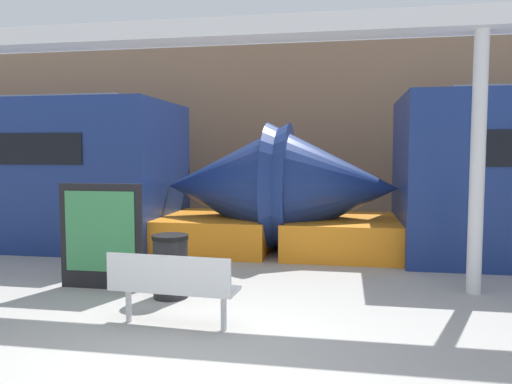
# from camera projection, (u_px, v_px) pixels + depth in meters

# --- Properties ---
(ground_plane) EXTENTS (60.00, 60.00, 0.00)m
(ground_plane) POSITION_uv_depth(u_px,v_px,m) (202.00, 350.00, 5.10)
(ground_plane) COLOR #9E9B96
(station_wall) EXTENTS (56.00, 0.20, 5.00)m
(station_wall) POSITION_uv_depth(u_px,v_px,m) (294.00, 135.00, 13.81)
(station_wall) COLOR #937051
(station_wall) RESTS_ON ground_plane
(bench_near) EXTENTS (1.52, 0.54, 0.87)m
(bench_near) POSITION_uv_depth(u_px,v_px,m) (172.00, 284.00, 5.70)
(bench_near) COLOR silver
(bench_near) RESTS_ON ground_plane
(trash_bin) EXTENTS (0.51, 0.51, 0.88)m
(trash_bin) POSITION_uv_depth(u_px,v_px,m) (171.00, 266.00, 6.94)
(trash_bin) COLOR black
(trash_bin) RESTS_ON ground_plane
(poster_board) EXTENTS (1.28, 0.07, 1.57)m
(poster_board) POSITION_uv_depth(u_px,v_px,m) (101.00, 236.00, 7.36)
(poster_board) COLOR black
(poster_board) RESTS_ON ground_plane
(support_column_near) EXTENTS (0.20, 0.20, 3.72)m
(support_column_near) POSITION_uv_depth(u_px,v_px,m) (478.00, 164.00, 7.04)
(support_column_near) COLOR silver
(support_column_near) RESTS_ON ground_plane
(canopy_beam) EXTENTS (28.00, 0.60, 0.28)m
(canopy_beam) POSITION_uv_depth(u_px,v_px,m) (483.00, 19.00, 6.89)
(canopy_beam) COLOR silver
(canopy_beam) RESTS_ON support_column_near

